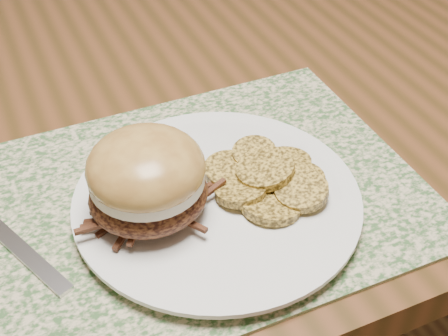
{
  "coord_description": "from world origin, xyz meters",
  "views": [
    {
      "loc": [
        -0.32,
        -0.68,
        1.18
      ],
      "look_at": [
        -0.14,
        -0.27,
        0.79
      ],
      "focal_mm": 50.0,
      "sensor_mm": 36.0,
      "label": 1
    }
  ],
  "objects_px": {
    "dinner_plate": "(217,202)",
    "fork": "(7,237)",
    "dining_table": "(236,96)",
    "pork_sandwich": "(147,179)"
  },
  "relations": [
    {
      "from": "dinner_plate",
      "to": "fork",
      "type": "relative_size",
      "value": 1.48
    },
    {
      "from": "dining_table",
      "to": "dinner_plate",
      "type": "bearing_deg",
      "value": -118.35
    },
    {
      "from": "dining_table",
      "to": "dinner_plate",
      "type": "relative_size",
      "value": 5.77
    },
    {
      "from": "dinner_plate",
      "to": "pork_sandwich",
      "type": "bearing_deg",
      "value": 174.74
    },
    {
      "from": "dining_table",
      "to": "pork_sandwich",
      "type": "height_order",
      "value": "pork_sandwich"
    },
    {
      "from": "dinner_plate",
      "to": "fork",
      "type": "xyz_separation_m",
      "value": [
        -0.19,
        0.04,
        -0.01
      ]
    },
    {
      "from": "dining_table",
      "to": "fork",
      "type": "xyz_separation_m",
      "value": [
        -0.34,
        -0.24,
        0.09
      ]
    },
    {
      "from": "fork",
      "to": "dinner_plate",
      "type": "bearing_deg",
      "value": -35.14
    },
    {
      "from": "pork_sandwich",
      "to": "dining_table",
      "type": "bearing_deg",
      "value": 48.1
    },
    {
      "from": "dinner_plate",
      "to": "pork_sandwich",
      "type": "distance_m",
      "value": 0.08
    }
  ]
}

